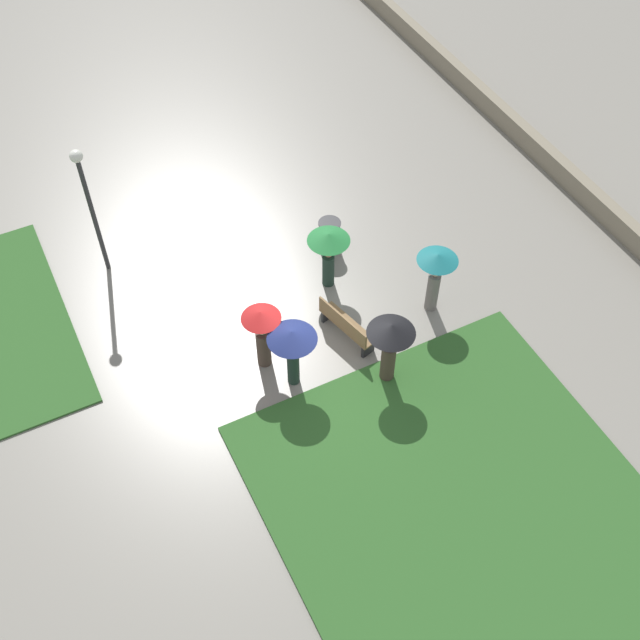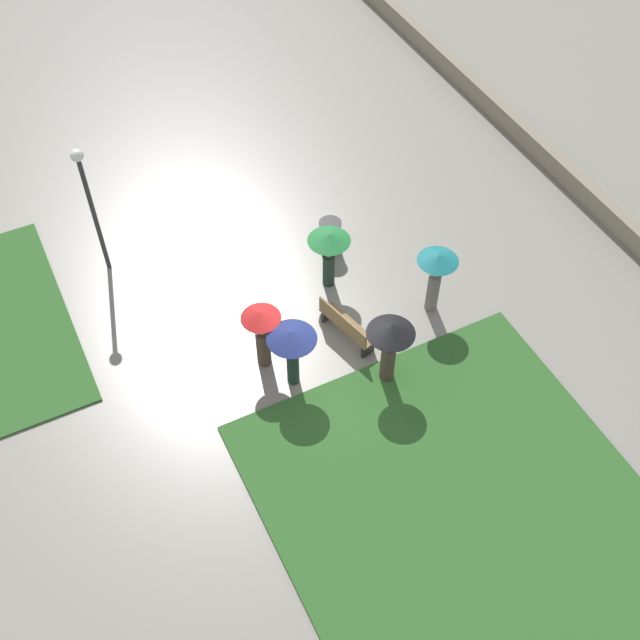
{
  "view_description": "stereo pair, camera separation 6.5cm",
  "coord_description": "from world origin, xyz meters",
  "px_view_note": "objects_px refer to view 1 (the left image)",
  "views": [
    {
      "loc": [
        -10.31,
        5.26,
        15.64
      ],
      "look_at": [
        0.91,
        -0.4,
        0.67
      ],
      "focal_mm": 45.0,
      "sensor_mm": 36.0,
      "label": 1
    },
    {
      "loc": [
        -10.34,
        5.2,
        15.64
      ],
      "look_at": [
        0.91,
        -0.4,
        0.67
      ],
      "focal_mm": 45.0,
      "sensor_mm": 36.0,
      "label": 2
    }
  ],
  "objects_px": {
    "crowd_person_green": "(329,247)",
    "crowd_person_teal": "(436,270)",
    "trash_bin": "(329,236)",
    "crowd_person_red": "(262,329)",
    "park_bench": "(346,325)",
    "crowd_person_black": "(390,339)",
    "crowd_person_navy": "(292,342)",
    "lamp_post": "(88,195)"
  },
  "relations": [
    {
      "from": "lamp_post",
      "to": "crowd_person_navy",
      "type": "relative_size",
      "value": 2.1
    },
    {
      "from": "park_bench",
      "to": "crowd_person_teal",
      "type": "xyz_separation_m",
      "value": [
        -0.1,
        -2.43,
        0.91
      ]
    },
    {
      "from": "lamp_post",
      "to": "crowd_person_green",
      "type": "distance_m",
      "value": 6.07
    },
    {
      "from": "crowd_person_navy",
      "to": "lamp_post",
      "type": "bearing_deg",
      "value": 108.15
    },
    {
      "from": "trash_bin",
      "to": "crowd_person_red",
      "type": "relative_size",
      "value": 0.51
    },
    {
      "from": "trash_bin",
      "to": "crowd_person_navy",
      "type": "bearing_deg",
      "value": 142.09
    },
    {
      "from": "lamp_post",
      "to": "crowd_person_red",
      "type": "xyz_separation_m",
      "value": [
        -4.81,
        -2.46,
        -1.29
      ]
    },
    {
      "from": "crowd_person_green",
      "to": "crowd_person_teal",
      "type": "relative_size",
      "value": 0.93
    },
    {
      "from": "trash_bin",
      "to": "crowd_person_navy",
      "type": "distance_m",
      "value": 4.68
    },
    {
      "from": "trash_bin",
      "to": "crowd_person_black",
      "type": "xyz_separation_m",
      "value": [
        -4.51,
        0.77,
        0.97
      ]
    },
    {
      "from": "trash_bin",
      "to": "crowd_person_green",
      "type": "relative_size",
      "value": 0.53
    },
    {
      "from": "crowd_person_green",
      "to": "lamp_post",
      "type": "bearing_deg",
      "value": 29.23
    },
    {
      "from": "crowd_person_navy",
      "to": "crowd_person_teal",
      "type": "distance_m",
      "value": 4.19
    },
    {
      "from": "crowd_person_red",
      "to": "crowd_person_teal",
      "type": "xyz_separation_m",
      "value": [
        -0.3,
        -4.55,
        0.11
      ]
    },
    {
      "from": "crowd_person_red",
      "to": "crowd_person_black",
      "type": "xyz_separation_m",
      "value": [
        -1.73,
        -2.43,
        0.18
      ]
    },
    {
      "from": "crowd_person_green",
      "to": "crowd_person_teal",
      "type": "height_order",
      "value": "crowd_person_teal"
    },
    {
      "from": "lamp_post",
      "to": "crowd_person_red",
      "type": "relative_size",
      "value": 2.09
    },
    {
      "from": "crowd_person_red",
      "to": "crowd_person_black",
      "type": "distance_m",
      "value": 2.99
    },
    {
      "from": "crowd_person_black",
      "to": "trash_bin",
      "type": "bearing_deg",
      "value": 74.02
    },
    {
      "from": "park_bench",
      "to": "crowd_person_red",
      "type": "xyz_separation_m",
      "value": [
        0.21,
        2.11,
        0.8
      ]
    },
    {
      "from": "crowd_person_black",
      "to": "crowd_person_navy",
      "type": "bearing_deg",
      "value": 149.76
    },
    {
      "from": "crowd_person_red",
      "to": "crowd_person_green",
      "type": "height_order",
      "value": "crowd_person_red"
    },
    {
      "from": "crowd_person_red",
      "to": "crowd_person_green",
      "type": "bearing_deg",
      "value": 41.58
    },
    {
      "from": "park_bench",
      "to": "crowd_person_green",
      "type": "relative_size",
      "value": 0.97
    },
    {
      "from": "crowd_person_black",
      "to": "crowd_person_red",
      "type": "bearing_deg",
      "value": 138.23
    },
    {
      "from": "crowd_person_green",
      "to": "crowd_person_teal",
      "type": "xyz_separation_m",
      "value": [
        -1.94,
        -1.97,
        0.02
      ]
    },
    {
      "from": "trash_bin",
      "to": "crowd_person_teal",
      "type": "distance_m",
      "value": 3.48
    },
    {
      "from": "lamp_post",
      "to": "trash_bin",
      "type": "distance_m",
      "value": 6.36
    },
    {
      "from": "crowd_person_navy",
      "to": "crowd_person_red",
      "type": "xyz_separation_m",
      "value": [
        0.83,
        0.39,
        -0.21
      ]
    },
    {
      "from": "trash_bin",
      "to": "crowd_person_red",
      "type": "xyz_separation_m",
      "value": [
        -2.78,
        3.2,
        0.79
      ]
    },
    {
      "from": "crowd_person_navy",
      "to": "crowd_person_green",
      "type": "height_order",
      "value": "crowd_person_navy"
    },
    {
      "from": "crowd_person_red",
      "to": "crowd_person_green",
      "type": "distance_m",
      "value": 3.05
    },
    {
      "from": "crowd_person_red",
      "to": "crowd_person_green",
      "type": "relative_size",
      "value": 1.04
    },
    {
      "from": "park_bench",
      "to": "trash_bin",
      "type": "xyz_separation_m",
      "value": [
        2.98,
        -1.09,
        0.01
      ]
    },
    {
      "from": "lamp_post",
      "to": "trash_bin",
      "type": "height_order",
      "value": "lamp_post"
    },
    {
      "from": "lamp_post",
      "to": "crowd_person_black",
      "type": "relative_size",
      "value": 2.01
    },
    {
      "from": "trash_bin",
      "to": "lamp_post",
      "type": "bearing_deg",
      "value": 70.25
    },
    {
      "from": "crowd_person_navy",
      "to": "crowd_person_green",
      "type": "distance_m",
      "value": 3.29
    },
    {
      "from": "lamp_post",
      "to": "crowd_person_green",
      "type": "xyz_separation_m",
      "value": [
        -3.18,
        -5.04,
        -1.2
      ]
    },
    {
      "from": "crowd_person_red",
      "to": "crowd_person_green",
      "type": "xyz_separation_m",
      "value": [
        1.63,
        -2.58,
        0.09
      ]
    },
    {
      "from": "park_bench",
      "to": "trash_bin",
      "type": "height_order",
      "value": "trash_bin"
    },
    {
      "from": "lamp_post",
      "to": "trash_bin",
      "type": "xyz_separation_m",
      "value": [
        -2.03,
        -5.66,
        -2.08
      ]
    }
  ]
}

